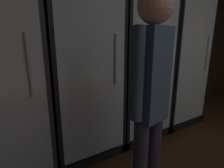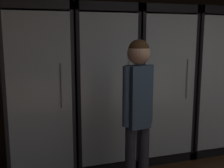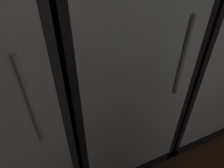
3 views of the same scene
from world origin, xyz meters
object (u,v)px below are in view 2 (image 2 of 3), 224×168
(cooler_left, at_px, (102,89))
(shopper_near, at_px, (138,104))
(cooler_center, at_px, (158,85))
(cooler_right, at_px, (208,83))
(cooler_far_left, at_px, (39,91))

(cooler_left, height_order, shopper_near, cooler_left)
(cooler_left, distance_m, cooler_center, 0.80)
(cooler_center, distance_m, shopper_near, 1.25)
(cooler_left, bearing_deg, cooler_right, -0.00)
(cooler_far_left, distance_m, cooler_center, 1.59)
(cooler_right, bearing_deg, cooler_center, 179.94)
(cooler_center, bearing_deg, cooler_left, -179.94)
(cooler_far_left, height_order, cooler_left, same)
(cooler_left, bearing_deg, cooler_far_left, -179.91)
(cooler_far_left, height_order, cooler_center, same)
(cooler_right, distance_m, shopper_near, 1.83)
(cooler_left, height_order, cooler_right, same)
(cooler_left, distance_m, cooler_right, 1.60)
(cooler_right, xyz_separation_m, shopper_near, (-1.52, -1.02, 0.03))
(cooler_right, relative_size, shopper_near, 1.25)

